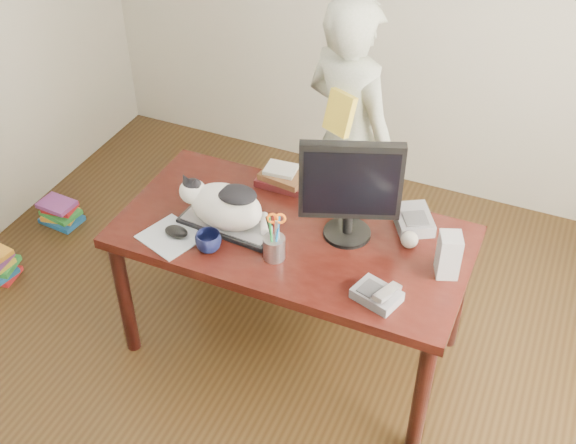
# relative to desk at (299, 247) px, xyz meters

# --- Properties ---
(room) EXTENTS (4.50, 4.50, 4.50)m
(room) POSITION_rel_desk_xyz_m (0.00, -0.68, 0.75)
(room) COLOR black
(room) RESTS_ON ground
(desk) EXTENTS (1.60, 0.80, 0.75)m
(desk) POSITION_rel_desk_xyz_m (0.00, 0.00, 0.00)
(desk) COLOR black
(desk) RESTS_ON ground
(keyboard) EXTENTS (0.46, 0.20, 0.03)m
(keyboard) POSITION_rel_desk_xyz_m (-0.29, -0.16, 0.16)
(keyboard) COLOR black
(keyboard) RESTS_ON desk
(cat) EXTENTS (0.44, 0.23, 0.25)m
(cat) POSITION_rel_desk_xyz_m (-0.30, -0.16, 0.28)
(cat) COLOR white
(cat) RESTS_ON keyboard
(monitor) EXTENTS (0.43, 0.28, 0.50)m
(monitor) POSITION_rel_desk_xyz_m (0.24, -0.01, 0.43)
(monitor) COLOR black
(monitor) RESTS_ON desk
(pen_cup) EXTENTS (0.12, 0.12, 0.25)m
(pen_cup) POSITION_rel_desk_xyz_m (-0.01, -0.26, 0.22)
(pen_cup) COLOR #95959B
(pen_cup) RESTS_ON desk
(mousepad) EXTENTS (0.30, 0.29, 0.01)m
(mousepad) POSITION_rel_desk_xyz_m (-0.49, -0.33, 0.15)
(mousepad) COLOR silver
(mousepad) RESTS_ON desk
(mouse) EXTENTS (0.13, 0.10, 0.04)m
(mouse) POSITION_rel_desk_xyz_m (-0.47, -0.31, 0.17)
(mouse) COLOR black
(mouse) RESTS_ON mousepad
(coffee_mug) EXTENTS (0.15, 0.15, 0.09)m
(coffee_mug) POSITION_rel_desk_xyz_m (-0.29, -0.33, 0.19)
(coffee_mug) COLOR black
(coffee_mug) RESTS_ON desk
(phone) EXTENTS (0.21, 0.18, 0.08)m
(phone) POSITION_rel_desk_xyz_m (0.48, -0.33, 0.18)
(phone) COLOR slate
(phone) RESTS_ON desk
(speaker) EXTENTS (0.12, 0.13, 0.20)m
(speaker) POSITION_rel_desk_xyz_m (0.70, -0.06, 0.25)
(speaker) COLOR gray
(speaker) RESTS_ON desk
(baseball) EXTENTS (0.08, 0.08, 0.08)m
(baseball) POSITION_rel_desk_xyz_m (0.51, 0.04, 0.19)
(baseball) COLOR white
(baseball) RESTS_ON desk
(book_stack) EXTENTS (0.25, 0.19, 0.09)m
(book_stack) POSITION_rel_desk_xyz_m (-0.19, 0.25, 0.19)
(book_stack) COLOR #451215
(book_stack) RESTS_ON desk
(calculator) EXTENTS (0.24, 0.26, 0.06)m
(calculator) POSITION_rel_desk_xyz_m (0.48, 0.20, 0.18)
(calculator) COLOR slate
(calculator) RESTS_ON desk
(person) EXTENTS (0.69, 0.59, 1.59)m
(person) POSITION_rel_desk_xyz_m (-0.01, 0.69, 0.19)
(person) COLOR silver
(person) RESTS_ON ground
(held_book) EXTENTS (0.17, 0.14, 0.21)m
(held_book) POSITION_rel_desk_xyz_m (-0.01, 0.52, 0.45)
(held_book) COLOR yellow
(held_book) RESTS_ON person
(book_pile_b) EXTENTS (0.26, 0.20, 0.15)m
(book_pile_b) POSITION_rel_desk_xyz_m (-1.72, 0.27, -0.53)
(book_pile_b) COLOR #195799
(book_pile_b) RESTS_ON ground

